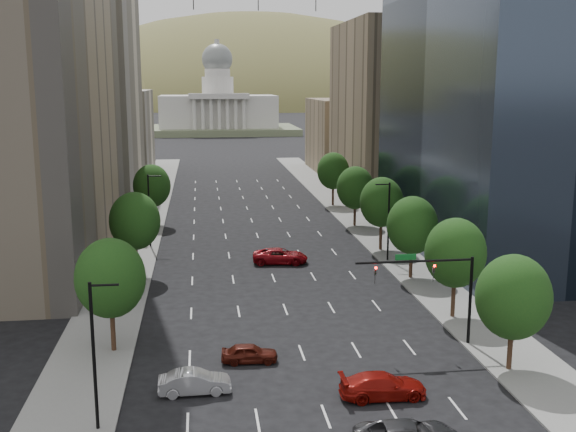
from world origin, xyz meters
name	(u,v)px	position (x,y,z in m)	size (l,w,h in m)	color
sidewalk_left	(130,258)	(-15.50, 60.00, 0.07)	(6.00, 200.00, 0.15)	slate
sidewalk_right	(392,249)	(15.50, 60.00, 0.07)	(6.00, 200.00, 0.15)	slate
midrise_cream_left	(93,96)	(-25.00, 103.00, 17.50)	(14.00, 30.00, 35.00)	beige
filler_left	(118,132)	(-25.00, 136.00, 9.00)	(14.00, 26.00, 18.00)	beige
parking_tan_right	(385,110)	(25.00, 100.00, 15.00)	(14.00, 30.00, 30.00)	#8C7759
filler_right	(345,135)	(25.00, 133.00, 8.00)	(14.00, 26.00, 16.00)	#8C7759
tree_right_0	(513,297)	(14.00, 25.00, 5.39)	(5.20, 5.20, 8.39)	#382316
tree_right_1	(455,253)	(14.00, 36.00, 5.75)	(5.20, 5.20, 8.75)	#382316
tree_right_2	(412,225)	(14.00, 48.00, 5.60)	(5.20, 5.20, 8.61)	#382316
tree_right_3	(382,202)	(14.00, 60.00, 5.89)	(5.20, 5.20, 8.89)	#382316
tree_right_4	(355,188)	(14.00, 74.00, 5.46)	(5.20, 5.20, 8.46)	#382316
tree_right_5	(333,171)	(14.00, 90.00, 5.75)	(5.20, 5.20, 8.75)	#382316
tree_left_0	(110,278)	(-14.00, 32.00, 5.75)	(5.20, 5.20, 8.75)	#382316
tree_left_1	(135,221)	(-14.00, 52.00, 5.96)	(5.20, 5.20, 8.97)	#382316
tree_left_2	(152,186)	(-14.00, 78.00, 5.68)	(5.20, 5.20, 8.68)	#382316
streetlight_rn	(388,219)	(13.44, 55.00, 4.84)	(1.70, 0.20, 9.00)	black
streetlight_ls	(95,352)	(-13.44, 20.00, 4.84)	(1.70, 0.20, 9.00)	black
streetlight_ln	(150,209)	(-13.44, 65.00, 4.84)	(1.70, 0.20, 9.00)	black
traffic_signal	(440,281)	(10.53, 30.00, 5.17)	(9.12, 0.40, 7.38)	black
capitol	(218,111)	(0.00, 249.71, 8.58)	(60.00, 40.00, 35.20)	#596647
foothills	(247,146)	(34.67, 599.39, -37.78)	(720.00, 413.00, 263.00)	olive
car_red_near	(383,386)	(4.09, 22.04, 0.81)	(2.28, 5.61, 1.63)	maroon
car_maroon	(249,353)	(-4.01, 28.75, 0.69)	(1.64, 4.07, 1.39)	#45120B
car_silver	(195,382)	(-7.91, 24.18, 0.78)	(1.64, 4.72, 1.55)	#9FA0A4
car_red_far	(280,256)	(1.37, 55.66, 0.85)	(2.82, 6.12, 1.70)	maroon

